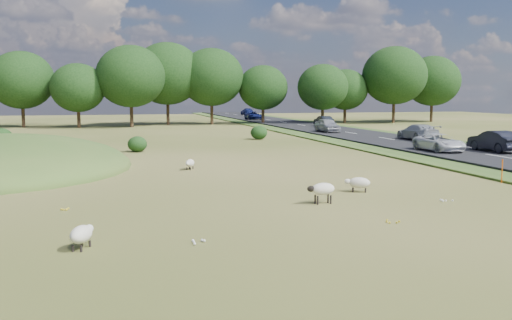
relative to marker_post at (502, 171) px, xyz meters
The scene contains 16 objects.
ground 24.51m from the marker_post, 123.40° to the left, with size 160.00×160.00×0.00m, color #3C4B17.
road 31.14m from the marker_post, 77.93° to the left, with size 8.00×150.00×0.25m, color black.
treeline 58.06m from the marker_post, 104.59° to the left, with size 96.28×14.66×11.70m.
shrubs 32.24m from the marker_post, 124.59° to the left, with size 24.72×10.78×1.57m.
marker_post is the anchor object (origin of this frame).
sheep_0 8.04m from the marker_post, behind, with size 1.20×0.90×0.67m.
sheep_1 21.07m from the marker_post, 159.77° to the right, with size 0.86×1.24×0.69m.
sheep_2 16.91m from the marker_post, 147.72° to the left, with size 0.79×1.09×0.61m.
sheep_3 10.99m from the marker_post, 165.44° to the right, with size 1.20×0.58×0.86m.
car_0 86.71m from the marker_post, 84.43° to the left, with size 1.82×4.48×1.30m, color navy.
car_1 34.80m from the marker_post, 82.38° to the left, with size 1.76×4.37×1.49m, color #A1A2A9.
car_2 13.58m from the marker_post, 70.13° to the left, with size 2.10×4.56×1.27m, color white.
car_3 66.91m from the marker_post, 86.05° to the left, with size 2.11×4.57×1.27m, color navy.
car_4 14.27m from the marker_post, 53.85° to the left, with size 1.60×4.60×1.52m, color black.
car_5 46.04m from the marker_post, 79.47° to the left, with size 1.38×3.96×1.30m, color black.
car_6 23.72m from the marker_post, 69.22° to the left, with size 2.03×4.98×1.45m, color #AFB3B7.
Camera 1 is at (-5.55, -24.42, 4.43)m, focal length 40.00 mm.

